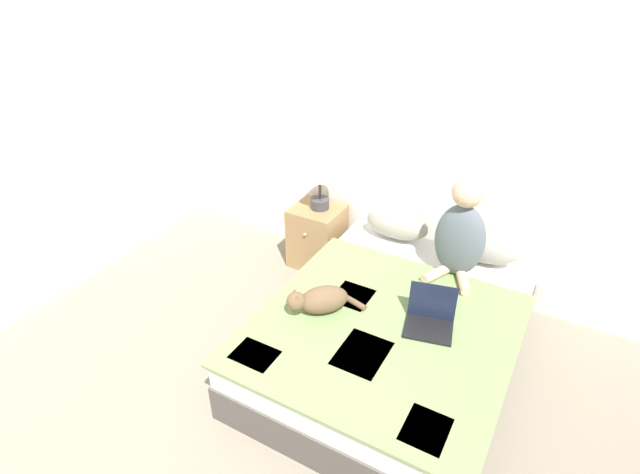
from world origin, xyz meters
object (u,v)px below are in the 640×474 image
at_px(nightstand, 317,236).
at_px(pillow_far, 483,247).
at_px(pillow_near, 397,224).
at_px(table_lamp, 320,172).
at_px(person_sitting, 461,234).
at_px(laptop_open, 430,319).
at_px(cat_tabby, 320,300).
at_px(bed, 392,336).

bearing_deg(nightstand, pillow_far, 2.53).
distance_m(pillow_near, table_lamp, 0.75).
height_order(person_sitting, table_lamp, person_sitting).
bearing_deg(pillow_far, person_sitting, -115.50).
bearing_deg(table_lamp, pillow_near, 3.74).
relative_size(pillow_near, table_lamp, 1.10).
relative_size(laptop_open, table_lamp, 0.75).
bearing_deg(laptop_open, pillow_near, 110.03).
bearing_deg(table_lamp, cat_tabby, -60.63).
xyz_separation_m(pillow_far, nightstand, (-1.37, -0.06, -0.29)).
relative_size(pillow_far, table_lamp, 1.10).
xyz_separation_m(nightstand, table_lamp, (0.02, 0.02, 0.60)).
height_order(pillow_far, laptop_open, pillow_far).
xyz_separation_m(pillow_near, nightstand, (-0.70, -0.06, -0.29)).
xyz_separation_m(person_sitting, cat_tabby, (-0.63, -0.84, -0.24)).
distance_m(pillow_far, person_sitting, 0.36).
distance_m(pillow_near, pillow_far, 0.68).
xyz_separation_m(pillow_far, cat_tabby, (-0.76, -1.11, -0.03)).
xyz_separation_m(pillow_far, laptop_open, (-0.10, -0.89, -0.07)).
relative_size(pillow_near, pillow_far, 1.00).
height_order(bed, table_lamp, table_lamp).
distance_m(person_sitting, table_lamp, 1.25).
bearing_deg(laptop_open, table_lamp, 133.02).
bearing_deg(nightstand, person_sitting, -9.18).
bearing_deg(pillow_near, person_sitting, -25.42).
xyz_separation_m(cat_tabby, table_lamp, (-0.60, 1.06, 0.34)).
distance_m(bed, nightstand, 1.31).
distance_m(person_sitting, cat_tabby, 1.08).
bearing_deg(cat_tabby, table_lamp, -106.18).
height_order(pillow_near, laptop_open, pillow_near).
bearing_deg(bed, person_sitting, 70.33).
distance_m(bed, laptop_open, 0.37).
relative_size(pillow_near, laptop_open, 1.47).
relative_size(cat_tabby, table_lamp, 0.93).
relative_size(person_sitting, laptop_open, 2.16).
height_order(cat_tabby, table_lamp, table_lamp).
bearing_deg(laptop_open, pillow_far, 70.75).
bearing_deg(bed, table_lamp, 141.24).
distance_m(bed, pillow_far, 0.99).
bearing_deg(pillow_far, laptop_open, -96.23).
xyz_separation_m(laptop_open, table_lamp, (-1.26, 0.85, 0.38)).
bearing_deg(table_lamp, laptop_open, -33.96).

